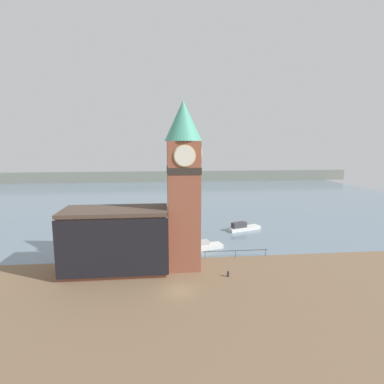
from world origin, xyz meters
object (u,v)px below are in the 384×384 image
Objects in this scene: clock_tower at (184,182)px; mooring_bollard_near at (228,273)px; boat_near at (206,246)px; boat_far at (242,227)px; pier_building at (116,240)px.

clock_tower is 29.13× the size of mooring_bollard_near.
clock_tower reaches higher than boat_near.
boat_far is (13.36, 17.36, -11.68)m from clock_tower.
boat_far reaches higher than mooring_bollard_near.
boat_near is at bearing 59.48° from clock_tower.
clock_tower is at bearing 2.97° from pier_building.
pier_building is at bearing -166.07° from boat_near.
clock_tower is at bearing -135.86° from boat_near.
clock_tower is 13.71m from mooring_bollard_near.
boat_far is at bearing 52.41° from clock_tower.
clock_tower reaches higher than pier_building.
pier_building is 2.53× the size of boat_near.
clock_tower reaches higher than boat_far.
boat_far reaches higher than boat_near.
clock_tower is at bearing -146.79° from boat_far.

